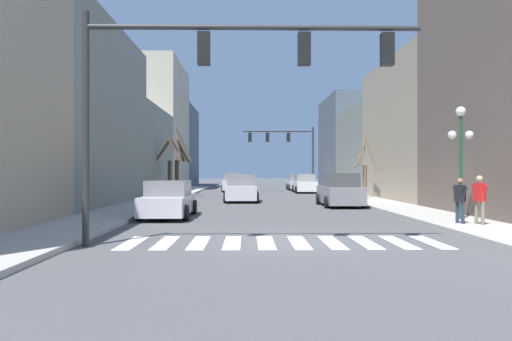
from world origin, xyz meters
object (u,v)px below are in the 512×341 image
at_px(street_tree_left_far, 169,167).
at_px(car_driving_toward_lane, 340,191).
at_px(car_parked_right_near, 297,183).
at_px(pedestrian_near_right_corner, 480,195).
at_px(traffic_signal_far, 286,144).
at_px(street_lamp_right_corner, 461,139).
at_px(car_parked_right_far, 169,200).
at_px(car_parked_left_far, 241,189).
at_px(street_tree_right_far, 365,171).
at_px(car_driving_away_lane, 233,183).
at_px(street_tree_right_near, 179,166).
at_px(traffic_signal_near, 216,69).
at_px(pedestrian_crossing_street, 460,197).
at_px(car_at_intersection, 305,184).

bearing_deg(street_tree_left_far, car_driving_toward_lane, -47.58).
relative_size(car_parked_right_near, pedestrian_near_right_corner, 2.61).
bearing_deg(car_parked_right_near, traffic_signal_far, 163.99).
bearing_deg(street_lamp_right_corner, car_parked_right_far, 167.01).
relative_size(car_parked_left_far, street_tree_right_far, 1.02).
bearing_deg(street_tree_left_far, pedestrian_near_right_corner, -58.97).
xyz_separation_m(car_driving_away_lane, street_tree_right_near, (-3.83, -8.96, 1.52)).
xyz_separation_m(traffic_signal_near, pedestrian_crossing_street, (8.06, 3.98, -3.50)).
bearing_deg(car_parked_right_far, car_parked_right_near, -15.63).
xyz_separation_m(traffic_signal_near, street_tree_left_far, (-5.39, 26.82, -2.32)).
distance_m(car_parked_right_near, car_parked_left_far, 20.20).
height_order(car_driving_away_lane, street_tree_left_far, street_tree_left_far).
height_order(traffic_signal_near, street_tree_right_near, traffic_signal_near).
distance_m(car_at_intersection, street_tree_right_far, 11.74).
relative_size(street_lamp_right_corner, car_parked_right_near, 0.97).
distance_m(car_parked_right_far, pedestrian_near_right_corner, 11.85).
xyz_separation_m(pedestrian_near_right_corner, street_tree_left_far, (-13.95, 23.19, 1.12)).
bearing_deg(pedestrian_crossing_street, street_tree_left_far, 11.46).
bearing_deg(traffic_signal_near, car_parked_left_far, 88.59).
bearing_deg(car_parked_right_near, traffic_signal_near, 171.10).
xyz_separation_m(car_parked_right_far, street_tree_right_far, (11.20, 12.44, 1.21)).
distance_m(pedestrian_crossing_street, street_tree_right_near, 24.72).
bearing_deg(car_at_intersection, car_parked_left_far, 157.22).
relative_size(traffic_signal_near, car_at_intersection, 1.80).
relative_size(car_driving_toward_lane, car_parked_left_far, 1.10).
relative_size(car_driving_away_lane, pedestrian_near_right_corner, 2.79).
height_order(street_lamp_right_corner, street_tree_right_far, street_tree_right_far).
height_order(traffic_signal_far, car_at_intersection, traffic_signal_far).
xyz_separation_m(car_at_intersection, street_tree_right_near, (-10.36, -6.45, 1.56)).
bearing_deg(pedestrian_crossing_street, car_parked_right_near, -15.49).
bearing_deg(car_parked_right_far, traffic_signal_far, -15.55).
bearing_deg(car_parked_right_near, street_tree_right_near, 140.93).
relative_size(car_parked_right_far, street_tree_left_far, 1.07).
bearing_deg(street_tree_right_near, pedestrian_near_right_corner, -59.15).
bearing_deg(street_lamp_right_corner, street_tree_left_far, 123.31).
bearing_deg(street_tree_left_far, traffic_signal_far, 30.97).
height_order(car_at_intersection, pedestrian_crossing_street, pedestrian_crossing_street).
height_order(street_tree_left_far, street_tree_right_far, street_tree_left_far).
xyz_separation_m(car_driving_toward_lane, street_tree_right_near, (-10.29, 10.85, 1.50)).
height_order(car_driving_toward_lane, street_tree_left_far, street_tree_left_far).
relative_size(car_driving_away_lane, car_at_intersection, 0.94).
bearing_deg(street_tree_left_far, car_parked_right_far, -81.17).
distance_m(pedestrian_crossing_street, street_tree_left_far, 26.54).
bearing_deg(traffic_signal_far, car_parked_right_near, 73.99).
xyz_separation_m(traffic_signal_far, pedestrian_near_right_corner, (4.14, -29.09, -3.32)).
bearing_deg(pedestrian_crossing_street, street_tree_right_far, -21.38).
distance_m(pedestrian_crossing_street, street_tree_right_far, 16.46).
distance_m(traffic_signal_far, street_tree_right_near, 11.70).
bearing_deg(car_driving_away_lane, car_parked_left_far, 3.69).
bearing_deg(traffic_signal_near, traffic_signal_far, 82.28).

